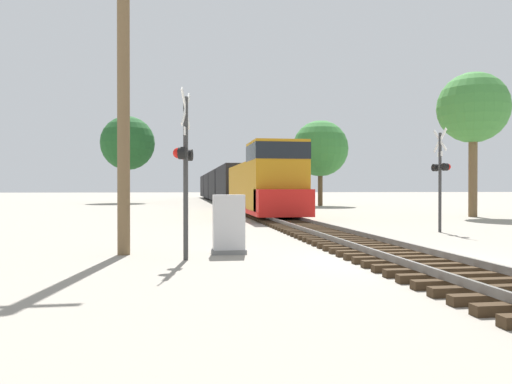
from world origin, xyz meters
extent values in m
plane|color=gray|center=(0.00, 0.00, 0.00)|extent=(400.00, 400.00, 0.00)
cube|color=#382819|center=(0.00, -3.90, 0.08)|extent=(2.60, 0.22, 0.16)
cube|color=#382819|center=(0.00, -3.30, 0.08)|extent=(2.60, 0.22, 0.16)
cube|color=#382819|center=(0.00, -2.70, 0.08)|extent=(2.60, 0.22, 0.16)
cube|color=#382819|center=(0.00, -2.10, 0.08)|extent=(2.60, 0.22, 0.16)
cube|color=#382819|center=(0.00, -1.50, 0.08)|extent=(2.60, 0.22, 0.16)
cube|color=#382819|center=(0.00, -0.90, 0.08)|extent=(2.60, 0.22, 0.16)
cube|color=#382819|center=(0.00, -0.30, 0.08)|extent=(2.60, 0.22, 0.16)
cube|color=#382819|center=(0.00, 0.30, 0.08)|extent=(2.60, 0.22, 0.16)
cube|color=#382819|center=(0.00, 0.90, 0.08)|extent=(2.60, 0.22, 0.16)
cube|color=#382819|center=(0.00, 1.50, 0.08)|extent=(2.60, 0.22, 0.16)
cube|color=#382819|center=(0.00, 2.10, 0.08)|extent=(2.60, 0.22, 0.16)
cube|color=#382819|center=(0.00, 2.70, 0.08)|extent=(2.60, 0.22, 0.16)
cube|color=#382819|center=(0.00, 3.30, 0.08)|extent=(2.60, 0.22, 0.16)
cube|color=#382819|center=(0.00, 3.90, 0.08)|extent=(2.60, 0.22, 0.16)
cube|color=#382819|center=(0.00, 4.50, 0.08)|extent=(2.60, 0.22, 0.16)
cube|color=#382819|center=(0.00, 5.10, 0.08)|extent=(2.60, 0.22, 0.16)
cube|color=#382819|center=(0.00, 5.70, 0.08)|extent=(2.60, 0.22, 0.16)
cube|color=#382819|center=(0.00, 6.30, 0.08)|extent=(2.60, 0.22, 0.16)
cube|color=#382819|center=(0.00, 6.90, 0.08)|extent=(2.60, 0.22, 0.16)
cube|color=#382819|center=(0.00, 7.50, 0.08)|extent=(2.60, 0.22, 0.16)
cube|color=#382819|center=(0.00, 8.10, 0.08)|extent=(2.60, 0.22, 0.16)
cube|color=#382819|center=(0.00, 8.70, 0.08)|extent=(2.60, 0.22, 0.16)
cube|color=#382819|center=(0.00, 9.30, 0.08)|extent=(2.60, 0.22, 0.16)
cube|color=#382819|center=(0.00, 9.90, 0.08)|extent=(2.60, 0.22, 0.16)
cube|color=#382819|center=(0.00, 10.50, 0.08)|extent=(2.60, 0.22, 0.16)
cube|color=#382819|center=(0.00, 11.10, 0.08)|extent=(2.60, 0.22, 0.16)
cube|color=#382819|center=(0.00, 11.70, 0.08)|extent=(2.60, 0.22, 0.16)
cube|color=#382819|center=(0.00, 12.30, 0.08)|extent=(2.60, 0.22, 0.16)
cube|color=#382819|center=(0.00, 12.90, 0.08)|extent=(2.60, 0.22, 0.16)
cube|color=#382819|center=(0.00, 13.50, 0.08)|extent=(2.60, 0.22, 0.16)
cube|color=#382819|center=(0.00, 14.10, 0.08)|extent=(2.60, 0.22, 0.16)
cube|color=#382819|center=(0.00, 14.70, 0.08)|extent=(2.60, 0.22, 0.16)
cube|color=#382819|center=(0.00, 15.30, 0.08)|extent=(2.60, 0.22, 0.16)
cube|color=#382819|center=(0.00, 15.90, 0.08)|extent=(2.60, 0.22, 0.16)
cube|color=#382819|center=(0.00, 16.50, 0.08)|extent=(2.60, 0.22, 0.16)
cube|color=#382819|center=(0.00, 17.10, 0.08)|extent=(2.60, 0.22, 0.16)
cube|color=#382819|center=(0.00, 17.70, 0.08)|extent=(2.60, 0.22, 0.16)
cube|color=#382819|center=(0.00, 18.30, 0.08)|extent=(2.60, 0.22, 0.16)
cube|color=#382819|center=(0.00, 18.90, 0.08)|extent=(2.60, 0.22, 0.16)
cube|color=#382819|center=(0.00, 19.50, 0.08)|extent=(2.60, 0.22, 0.16)
cube|color=slate|center=(-0.72, 0.00, 0.23)|extent=(0.07, 160.00, 0.15)
cube|color=slate|center=(0.72, 0.00, 0.23)|extent=(0.07, 160.00, 0.15)
cube|color=#B77A14|center=(0.00, 24.00, 1.87)|extent=(2.45, 12.03, 3.12)
cube|color=#B77A14|center=(0.00, 15.58, 2.31)|extent=(2.88, 3.78, 4.00)
cube|color=black|center=(0.00, 15.58, 3.72)|extent=(2.91, 3.82, 0.88)
cube|color=red|center=(0.00, 13.69, 1.01)|extent=(2.88, 1.72, 1.40)
cube|color=red|center=(0.00, 21.42, 0.43)|extent=(2.94, 16.84, 0.24)
cube|color=black|center=(0.00, 15.83, 0.50)|extent=(1.58, 2.20, 1.00)
cube|color=black|center=(0.00, 27.00, 0.50)|extent=(1.58, 2.20, 1.00)
cube|color=black|center=(0.00, 37.44, 2.13)|extent=(2.73, 12.41, 3.64)
cube|color=black|center=(0.00, 33.41, 0.45)|extent=(1.58, 2.20, 0.90)
cube|color=black|center=(0.00, 41.48, 0.45)|extent=(1.58, 2.20, 0.90)
cube|color=black|center=(0.00, 51.08, 2.13)|extent=(2.73, 12.41, 3.64)
cube|color=black|center=(0.00, 47.05, 0.45)|extent=(1.58, 2.20, 0.90)
cube|color=black|center=(0.00, 55.12, 0.45)|extent=(1.58, 2.20, 0.90)
cube|color=black|center=(0.00, 64.72, 2.13)|extent=(2.73, 12.41, 3.64)
cube|color=black|center=(0.00, 60.69, 0.45)|extent=(1.58, 2.20, 0.90)
cube|color=black|center=(0.00, 68.76, 0.45)|extent=(1.58, 2.20, 0.90)
cube|color=black|center=(0.00, 78.36, 2.13)|extent=(2.73, 12.41, 3.64)
cube|color=black|center=(0.00, 74.33, 0.45)|extent=(1.58, 2.20, 0.90)
cube|color=black|center=(0.00, 82.40, 0.45)|extent=(1.58, 2.20, 0.90)
cylinder|color=#333333|center=(-5.14, 0.92, 2.00)|extent=(0.12, 0.12, 4.00)
cube|color=white|center=(-5.14, 0.92, 3.70)|extent=(0.24, 0.91, 0.93)
cube|color=white|center=(-5.14, 0.92, 3.70)|extent=(0.24, 0.91, 0.93)
cube|color=black|center=(-5.14, 0.92, 2.60)|extent=(0.25, 0.85, 0.06)
cylinder|color=black|center=(-5.06, 1.26, 2.60)|extent=(0.24, 0.33, 0.30)
sphere|color=red|center=(-5.16, 1.29, 2.60)|extent=(0.26, 0.26, 0.26)
cylinder|color=black|center=(-5.22, 0.58, 2.60)|extent=(0.24, 0.33, 0.30)
sphere|color=red|center=(-5.31, 0.61, 2.60)|extent=(0.26, 0.26, 0.26)
cube|color=white|center=(-5.14, 0.92, 3.15)|extent=(0.10, 0.32, 0.20)
cylinder|color=#333333|center=(5.01, 7.17, 1.99)|extent=(0.12, 0.12, 3.98)
cube|color=white|center=(5.01, 7.17, 3.68)|extent=(0.08, 0.93, 0.93)
cube|color=white|center=(5.01, 7.17, 3.68)|extent=(0.08, 0.93, 0.93)
cube|color=black|center=(5.01, 7.17, 2.60)|extent=(0.11, 0.86, 0.06)
cylinder|color=black|center=(5.03, 6.82, 2.60)|extent=(0.20, 0.31, 0.30)
sphere|color=red|center=(5.13, 6.83, 2.60)|extent=(0.26, 0.26, 0.26)
cylinder|color=black|center=(4.99, 7.52, 2.60)|extent=(0.20, 0.31, 0.30)
sphere|color=red|center=(5.09, 7.53, 2.60)|extent=(0.26, 0.26, 0.26)
cube|color=white|center=(5.01, 7.17, 3.13)|extent=(0.05, 0.32, 0.20)
cube|color=slate|center=(-3.98, 1.93, 0.06)|extent=(0.92, 0.57, 0.12)
cube|color=#BCBCBF|center=(-3.98, 1.93, 0.85)|extent=(0.84, 0.52, 1.47)
cylinder|color=brown|center=(-6.75, 2.17, 4.56)|extent=(0.33, 0.33, 9.13)
cylinder|color=brown|center=(12.55, 16.85, 2.71)|extent=(0.52, 0.52, 5.43)
sphere|color=#3D7F38|center=(12.55, 16.85, 6.72)|extent=(4.31, 4.31, 4.31)
cylinder|color=brown|center=(8.61, 36.79, 2.03)|extent=(0.48, 0.48, 4.07)
sphere|color=#337533|center=(8.61, 36.79, 5.74)|extent=(5.57, 5.57, 5.57)
cylinder|color=brown|center=(-11.48, 50.41, 2.63)|extent=(0.40, 0.40, 5.27)
sphere|color=#1E5123|center=(-11.48, 50.41, 7.21)|extent=(6.48, 6.48, 6.48)
camera|label=1|loc=(-5.29, -11.40, 1.76)|focal=35.00mm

